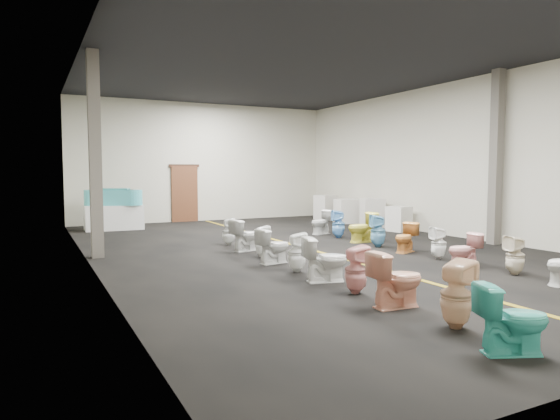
# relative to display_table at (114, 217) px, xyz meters

# --- Properties ---
(floor) EXTENTS (16.00, 16.00, 0.00)m
(floor) POSITION_rel_display_table_xyz_m (3.62, -6.39, -0.40)
(floor) COLOR black
(floor) RESTS_ON ground
(ceiling) EXTENTS (16.00, 16.00, 0.00)m
(ceiling) POSITION_rel_display_table_xyz_m (3.62, -6.39, 4.10)
(ceiling) COLOR black
(ceiling) RESTS_ON ground
(wall_back) EXTENTS (10.00, 0.00, 10.00)m
(wall_back) POSITION_rel_display_table_xyz_m (3.62, 1.61, 1.85)
(wall_back) COLOR beige
(wall_back) RESTS_ON ground
(wall_left) EXTENTS (0.00, 16.00, 16.00)m
(wall_left) POSITION_rel_display_table_xyz_m (-1.38, -6.39, 1.85)
(wall_left) COLOR beige
(wall_left) RESTS_ON ground
(wall_right) EXTENTS (0.00, 16.00, 16.00)m
(wall_right) POSITION_rel_display_table_xyz_m (8.62, -6.39, 1.85)
(wall_right) COLOR beige
(wall_right) RESTS_ON ground
(aisle_stripe) EXTENTS (0.12, 15.60, 0.01)m
(aisle_stripe) POSITION_rel_display_table_xyz_m (3.62, -6.39, -0.40)
(aisle_stripe) COLOR #7D6512
(aisle_stripe) RESTS_ON floor
(back_door) EXTENTS (1.00, 0.10, 2.10)m
(back_door) POSITION_rel_display_table_xyz_m (2.82, 1.55, 0.65)
(back_door) COLOR #562D19
(back_door) RESTS_ON floor
(door_frame) EXTENTS (1.15, 0.08, 0.10)m
(door_frame) POSITION_rel_display_table_xyz_m (2.82, 1.56, 1.72)
(door_frame) COLOR #331C11
(door_frame) RESTS_ON back_door
(column_left) EXTENTS (0.25, 0.25, 4.50)m
(column_left) POSITION_rel_display_table_xyz_m (-1.13, -5.39, 1.85)
(column_left) COLOR #59544C
(column_left) RESTS_ON floor
(column_right) EXTENTS (0.25, 0.25, 4.50)m
(column_right) POSITION_rel_display_table_xyz_m (8.37, -7.89, 1.85)
(column_right) COLOR #59544C
(column_right) RESTS_ON floor
(display_table) EXTENTS (1.81, 0.93, 0.80)m
(display_table) POSITION_rel_display_table_xyz_m (0.00, 0.00, 0.00)
(display_table) COLOR white
(display_table) RESTS_ON floor
(bathtub) EXTENTS (1.76, 1.13, 0.55)m
(bathtub) POSITION_rel_display_table_xyz_m (-0.00, 0.00, 0.67)
(bathtub) COLOR #40AEB8
(bathtub) RESTS_ON display_table
(appliance_crate_a) EXTENTS (0.74, 0.74, 0.79)m
(appliance_crate_a) POSITION_rel_display_table_xyz_m (8.02, -4.55, -0.00)
(appliance_crate_a) COLOR silver
(appliance_crate_a) RESTS_ON floor
(appliance_crate_b) EXTENTS (0.91, 0.91, 0.97)m
(appliance_crate_b) POSITION_rel_display_table_xyz_m (8.02, -3.18, 0.09)
(appliance_crate_b) COLOR silver
(appliance_crate_b) RESTS_ON floor
(appliance_crate_c) EXTENTS (0.92, 0.92, 0.88)m
(appliance_crate_c) POSITION_rel_display_table_xyz_m (8.02, -1.66, 0.04)
(appliance_crate_c) COLOR silver
(appliance_crate_c) RESTS_ON floor
(appliance_crate_d) EXTENTS (0.80, 0.80, 0.97)m
(appliance_crate_d) POSITION_rel_display_table_xyz_m (8.02, -0.16, 0.08)
(appliance_crate_d) COLOR silver
(appliance_crate_d) RESTS_ON floor
(toilet_left_0) EXTENTS (0.83, 0.66, 0.74)m
(toilet_left_0) POSITION_rel_display_table_xyz_m (1.99, -13.50, -0.03)
(toilet_left_0) COLOR teal
(toilet_left_0) RESTS_ON floor
(toilet_left_1) EXTENTS (0.44, 0.44, 0.83)m
(toilet_left_1) POSITION_rel_display_table_xyz_m (2.11, -12.61, 0.02)
(toilet_left_1) COLOR #E3B790
(toilet_left_1) RESTS_ON floor
(toilet_left_2) EXTENTS (0.80, 0.49, 0.79)m
(toilet_left_2) POSITION_rel_display_table_xyz_m (2.09, -11.55, -0.00)
(toilet_left_2) COLOR #ECA385
(toilet_left_2) RESTS_ON floor
(toilet_left_3) EXTENTS (0.37, 0.36, 0.75)m
(toilet_left_3) POSITION_rel_display_table_xyz_m (2.04, -10.65, -0.02)
(toilet_left_3) COLOR #D99692
(toilet_left_3) RESTS_ON floor
(toilet_left_4) EXTENTS (0.84, 0.59, 0.78)m
(toilet_left_4) POSITION_rel_display_table_xyz_m (2.07, -9.72, -0.01)
(toilet_left_4) COLOR white
(toilet_left_4) RESTS_ON floor
(toilet_left_5) EXTENTS (0.43, 0.42, 0.75)m
(toilet_left_5) POSITION_rel_display_table_xyz_m (2.02, -8.78, -0.02)
(toilet_left_5) COLOR white
(toilet_left_5) RESTS_ON floor
(toilet_left_6) EXTENTS (0.77, 0.53, 0.72)m
(toilet_left_6) POSITION_rel_display_table_xyz_m (2.02, -7.77, -0.04)
(toilet_left_6) COLOR silver
(toilet_left_6) RESTS_ON floor
(toilet_left_7) EXTENTS (0.33, 0.33, 0.69)m
(toilet_left_7) POSITION_rel_display_table_xyz_m (2.15, -6.92, -0.05)
(toilet_left_7) COLOR white
(toilet_left_7) RESTS_ON floor
(toilet_left_8) EXTENTS (0.84, 0.63, 0.76)m
(toilet_left_8) POSITION_rel_display_table_xyz_m (2.14, -6.01, -0.02)
(toilet_left_8) COLOR silver
(toilet_left_8) RESTS_ON floor
(toilet_left_9) EXTENTS (0.41, 0.40, 0.70)m
(toilet_left_9) POSITION_rel_display_table_xyz_m (2.11, -4.94, -0.05)
(toilet_left_9) COLOR white
(toilet_left_9) RESTS_ON floor
(toilet_right_2) EXTENTS (0.38, 0.38, 0.73)m
(toilet_right_2) POSITION_rel_display_table_xyz_m (5.47, -10.80, -0.04)
(toilet_right_2) COLOR beige
(toilet_right_2) RESTS_ON floor
(toilet_right_3) EXTENTS (0.71, 0.47, 0.67)m
(toilet_right_3) POSITION_rel_display_table_xyz_m (5.28, -9.77, -0.06)
(toilet_right_3) COLOR #F7ACA8
(toilet_right_3) RESTS_ON floor
(toilet_right_4) EXTENTS (0.39, 0.39, 0.71)m
(toilet_right_4) POSITION_rel_display_table_xyz_m (5.42, -8.94, -0.04)
(toilet_right_4) COLOR white
(toilet_right_4) RESTS_ON floor
(toilet_right_5) EXTENTS (0.78, 0.62, 0.70)m
(toilet_right_5) POSITION_rel_display_table_xyz_m (5.40, -7.90, -0.05)
(toilet_right_5) COLOR #CC7F38
(toilet_right_5) RESTS_ON floor
(toilet_right_6) EXTENTS (0.49, 0.48, 0.82)m
(toilet_right_6) POSITION_rel_display_table_xyz_m (5.33, -6.96, 0.01)
(toilet_right_6) COLOR #6DB2D7
(toilet_right_6) RESTS_ON floor
(toilet_right_7) EXTENTS (0.81, 0.50, 0.80)m
(toilet_right_7) POSITION_rel_display_table_xyz_m (5.49, -6.08, 0.00)
(toilet_right_7) COLOR yellow
(toilet_right_7) RESTS_ON floor
(toilet_right_8) EXTENTS (0.48, 0.47, 0.80)m
(toilet_right_8) POSITION_rel_display_table_xyz_m (5.41, -5.04, 0.00)
(toilet_right_8) COLOR #70B3EF
(toilet_right_8) RESTS_ON floor
(toilet_right_9) EXTENTS (0.79, 0.58, 0.73)m
(toilet_right_9) POSITION_rel_display_table_xyz_m (5.44, -4.07, -0.04)
(toilet_right_9) COLOR silver
(toilet_right_9) RESTS_ON floor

